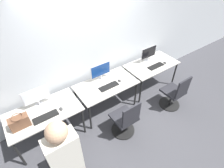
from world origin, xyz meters
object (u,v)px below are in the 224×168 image
at_px(keyboard_right, 156,66).
at_px(mouse_right, 165,63).
at_px(office_chair_left, 64,163).
at_px(person_left, 68,164).
at_px(monitor_right, 149,54).
at_px(handbag, 19,122).
at_px(office_chair_right, 174,95).
at_px(mouse_center, 119,81).
at_px(keyboard_left, 46,117).
at_px(keyboard_center, 109,86).
at_px(monitor_left, 36,97).
at_px(mouse_left, 61,109).
at_px(monitor_center, 101,71).
at_px(office_chair_center, 125,121).

height_order(keyboard_right, mouse_right, mouse_right).
relative_size(office_chair_left, person_left, 0.51).
distance_m(monitor_right, handbag, 3.09).
xyz_separation_m(office_chair_left, handbag, (-0.33, 0.77, 0.48)).
bearing_deg(office_chair_left, office_chair_right, 0.91).
height_order(person_left, mouse_center, person_left).
relative_size(keyboard_left, keyboard_center, 1.00).
bearing_deg(keyboard_left, mouse_right, -0.37).
relative_size(keyboard_left, keyboard_right, 1.00).
distance_m(monitor_left, mouse_center, 1.67).
bearing_deg(mouse_left, mouse_right, -0.77).
xyz_separation_m(monitor_center, keyboard_center, (0.00, -0.30, -0.21)).
distance_m(keyboard_left, keyboard_right, 2.68).
relative_size(office_chair_left, office_chair_center, 1.00).
xyz_separation_m(office_chair_center, office_chair_right, (1.37, -0.06, 0.00)).
relative_size(monitor_left, monitor_right, 1.00).
height_order(keyboard_center, mouse_center, mouse_center).
distance_m(person_left, keyboard_right, 2.96).
distance_m(office_chair_left, person_left, 0.70).
distance_m(keyboard_center, monitor_right, 1.38).
relative_size(monitor_left, person_left, 0.26).
bearing_deg(handbag, mouse_center, 0.78).
distance_m(person_left, office_chair_right, 2.78).
xyz_separation_m(office_chair_left, mouse_center, (1.68, 0.80, 0.38)).
height_order(monitor_right, mouse_right, monitor_right).
xyz_separation_m(person_left, keyboard_right, (2.73, 1.11, -0.23)).
bearing_deg(office_chair_right, handbag, 166.45).
distance_m(office_chair_right, handbag, 3.15).
distance_m(monitor_center, mouse_right, 1.68).
height_order(office_chair_left, keyboard_right, office_chair_left).
distance_m(mouse_center, monitor_right, 1.10).
xyz_separation_m(office_chair_center, mouse_right, (1.71, 0.62, 0.38)).
bearing_deg(monitor_center, mouse_right, -12.57).
bearing_deg(keyboard_left, monitor_right, 6.29).
distance_m(mouse_center, office_chair_right, 1.31).
relative_size(mouse_left, handbag, 0.30).
relative_size(mouse_left, monitor_center, 0.19).
distance_m(mouse_right, office_chair_right, 0.84).
relative_size(monitor_left, keyboard_left, 1.07).
height_order(monitor_center, keyboard_right, monitor_center).
height_order(office_chair_left, mouse_right, office_chair_left).
bearing_deg(office_chair_left, monitor_right, 20.65).
bearing_deg(mouse_left, office_chair_center, -33.71).
relative_size(keyboard_right, mouse_right, 4.81).
bearing_deg(monitor_left, office_chair_left, -92.81).
bearing_deg(handbag, monitor_center, 10.13).
bearing_deg(monitor_right, keyboard_right, -90.00).
bearing_deg(keyboard_left, office_chair_left, -94.12).
distance_m(mouse_left, office_chair_left, 0.91).
distance_m(keyboard_center, office_chair_right, 1.53).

